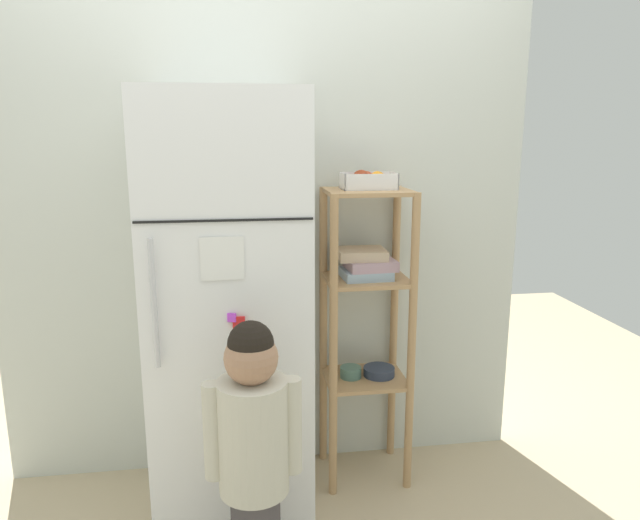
% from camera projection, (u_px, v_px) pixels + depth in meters
% --- Properties ---
extents(ground_plane, '(6.00, 6.00, 0.00)m').
position_uv_depth(ground_plane, '(277.00, 502.00, 2.57)').
color(ground_plane, tan).
extents(kitchen_wall_back, '(2.42, 0.03, 2.24)m').
position_uv_depth(kitchen_wall_back, '(267.00, 236.00, 2.69)').
color(kitchen_wall_back, silver).
rests_on(kitchen_wall_back, ground).
extents(refrigerator, '(0.61, 0.68, 1.74)m').
position_uv_depth(refrigerator, '(229.00, 313.00, 2.38)').
color(refrigerator, white).
rests_on(refrigerator, ground).
extents(child_standing, '(0.32, 0.24, 1.01)m').
position_uv_depth(child_standing, '(253.00, 435.00, 1.94)').
color(child_standing, '#4B4649').
rests_on(child_standing, ground).
extents(pantry_shelf_unit, '(0.38, 0.33, 1.35)m').
position_uv_depth(pantry_shelf_unit, '(366.00, 306.00, 2.63)').
color(pantry_shelf_unit, tan).
rests_on(pantry_shelf_unit, ground).
extents(fruit_bin, '(0.23, 0.14, 0.08)m').
position_uv_depth(fruit_bin, '(369.00, 181.00, 2.52)').
color(fruit_bin, white).
rests_on(fruit_bin, pantry_shelf_unit).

